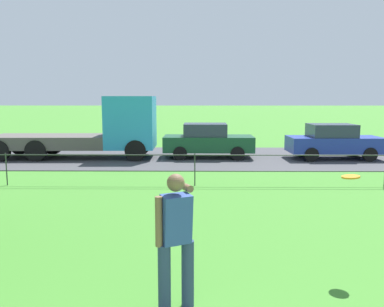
% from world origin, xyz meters
% --- Properties ---
extents(street_strip, '(80.00, 7.23, 0.01)m').
position_xyz_m(street_strip, '(0.00, 16.97, 0.00)').
color(street_strip, '#424247').
rests_on(street_strip, ground).
extents(park_fence, '(34.76, 0.04, 1.00)m').
position_xyz_m(park_fence, '(0.00, 10.98, 0.68)').
color(park_fence, '#333833').
rests_on(park_fence, ground).
extents(person_thrower, '(0.47, 0.86, 1.75)m').
position_xyz_m(person_thrower, '(-0.21, 3.75, 0.95)').
color(person_thrower, navy).
rests_on(person_thrower, ground).
extents(frisbee, '(0.29, 0.29, 0.05)m').
position_xyz_m(frisbee, '(2.38, 4.91, 1.48)').
color(frisbee, orange).
extents(flatbed_truck_left, '(7.35, 2.56, 2.75)m').
position_xyz_m(flatbed_truck_left, '(-4.36, 16.84, 1.22)').
color(flatbed_truck_left, '#2D99D1').
rests_on(flatbed_truck_left, ground).
extents(car_dark_green_far_left, '(4.02, 1.85, 1.54)m').
position_xyz_m(car_dark_green_far_left, '(0.55, 16.87, 0.78)').
color(car_dark_green_far_left, '#194C2D').
rests_on(car_dark_green_far_left, ground).
extents(car_blue_far_right, '(4.03, 1.86, 1.54)m').
position_xyz_m(car_blue_far_right, '(6.10, 16.55, 0.78)').
color(car_blue_far_right, '#233899').
rests_on(car_blue_far_right, ground).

